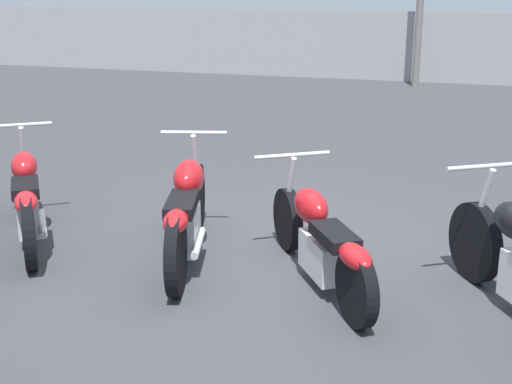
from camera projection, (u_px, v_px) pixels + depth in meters
The scene contains 5 objects.
ground_plane at pixel (262, 253), 6.65m from camera, with size 60.00×60.00×0.00m, color #38383D.
fence_back at pixel (394, 46), 16.77m from camera, with size 40.00×0.04×1.62m.
motorcycle_slot_1 at pixel (27, 200), 6.79m from camera, with size 1.27×1.81×1.04m.
motorcycle_slot_2 at pixel (187, 212), 6.36m from camera, with size 0.81×2.15×1.04m.
motorcycle_slot_3 at pixel (321, 241), 5.85m from camera, with size 1.30×1.89×0.96m.
Camera 1 is at (1.70, -5.94, 2.52)m, focal length 50.00 mm.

